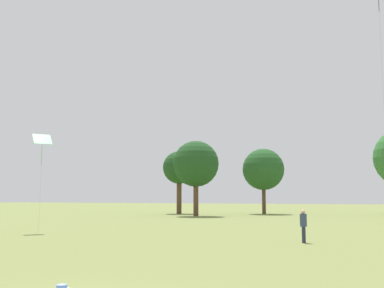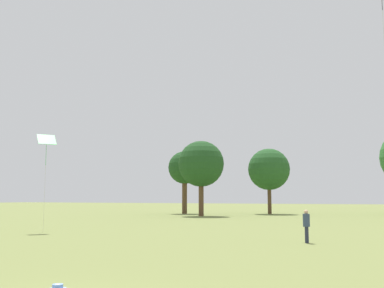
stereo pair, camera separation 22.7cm
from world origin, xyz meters
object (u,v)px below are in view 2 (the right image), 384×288
at_px(kite_4, 47,141).
at_px(distant_tree_1, 269,169).
at_px(distant_tree_2, 201,164).
at_px(person_standing_1, 306,223).
at_px(distant_tree_0, 185,168).

height_order(kite_4, distant_tree_1, distant_tree_1).
distance_m(kite_4, distant_tree_2, 26.51).
height_order(person_standing_1, kite_4, kite_4).
bearing_deg(person_standing_1, distant_tree_2, 62.88).
height_order(kite_4, distant_tree_0, distant_tree_0).
distance_m(distant_tree_1, distant_tree_2, 11.51).
xyz_separation_m(person_standing_1, distant_tree_1, (-11.55, 36.75, 5.00)).
bearing_deg(distant_tree_0, distant_tree_1, 17.73).
relative_size(person_standing_1, distant_tree_2, 0.18).
bearing_deg(distant_tree_0, distant_tree_2, -50.99).
bearing_deg(kite_4, distant_tree_2, 83.50).
height_order(person_standing_1, distant_tree_2, distant_tree_2).
distance_m(person_standing_1, distant_tree_2, 32.17).
xyz_separation_m(kite_4, distant_tree_0, (-5.69, 33.06, 0.31)).
relative_size(person_standing_1, kite_4, 0.25).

